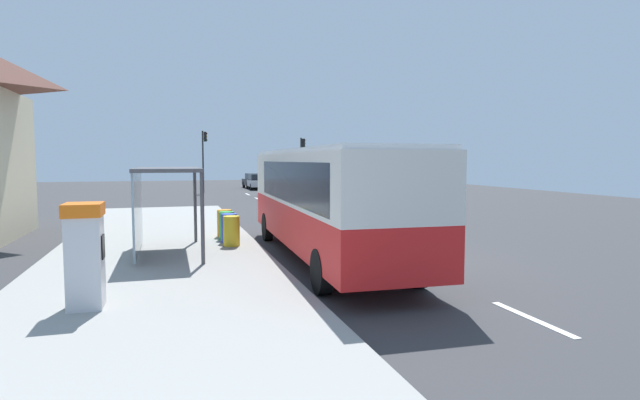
{
  "coord_description": "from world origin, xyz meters",
  "views": [
    {
      "loc": [
        -6.06,
        -13.59,
        2.91
      ],
      "look_at": [
        -1.0,
        3.4,
        1.5
      ],
      "focal_mm": 28.5,
      "sensor_mm": 36.0,
      "label": 1
    }
  ],
  "objects_px": {
    "sedan_near": "(258,181)",
    "recycling_bin_blue": "(229,228)",
    "bus_shelter": "(157,188)",
    "recycling_bin_yellow": "(231,231)",
    "white_van": "(282,180)",
    "recycling_bin_green": "(227,225)",
    "recycling_bin_orange": "(225,223)",
    "bus": "(326,197)",
    "ticket_machine": "(85,255)",
    "traffic_light_near_side": "(302,156)",
    "sedan_far": "(255,181)",
    "traffic_light_far_side": "(204,152)"
  },
  "relations": [
    {
      "from": "recycling_bin_blue",
      "to": "recycling_bin_orange",
      "type": "height_order",
      "value": "same"
    },
    {
      "from": "bus",
      "to": "traffic_light_near_side",
      "type": "height_order",
      "value": "traffic_light_near_side"
    },
    {
      "from": "recycling_bin_green",
      "to": "traffic_light_far_side",
      "type": "xyz_separation_m",
      "value": [
        1.09,
        27.79,
        2.92
      ]
    },
    {
      "from": "sedan_far",
      "to": "recycling_bin_blue",
      "type": "xyz_separation_m",
      "value": [
        -6.5,
        -34.73,
        -0.14
      ]
    },
    {
      "from": "ticket_machine",
      "to": "recycling_bin_orange",
      "type": "xyz_separation_m",
      "value": [
        3.37,
        8.14,
        -0.52
      ]
    },
    {
      "from": "ticket_machine",
      "to": "recycling_bin_green",
      "type": "xyz_separation_m",
      "value": [
        3.37,
        7.44,
        -0.52
      ]
    },
    {
      "from": "sedan_near",
      "to": "ticket_machine",
      "type": "distance_m",
      "value": 40.75
    },
    {
      "from": "sedan_near",
      "to": "bus_shelter",
      "type": "height_order",
      "value": "bus_shelter"
    },
    {
      "from": "bus",
      "to": "white_van",
      "type": "height_order",
      "value": "bus"
    },
    {
      "from": "bus",
      "to": "recycling_bin_yellow",
      "type": "bearing_deg",
      "value": 140.08
    },
    {
      "from": "sedan_near",
      "to": "recycling_bin_yellow",
      "type": "distance_m",
      "value": 34.12
    },
    {
      "from": "recycling_bin_yellow",
      "to": "recycling_bin_blue",
      "type": "xyz_separation_m",
      "value": [
        0.0,
        0.7,
        0.0
      ]
    },
    {
      "from": "bus_shelter",
      "to": "recycling_bin_orange",
      "type": "bearing_deg",
      "value": 52.06
    },
    {
      "from": "bus_shelter",
      "to": "recycling_bin_yellow",
      "type": "bearing_deg",
      "value": 18.45
    },
    {
      "from": "white_van",
      "to": "recycling_bin_orange",
      "type": "distance_m",
      "value": 20.83
    },
    {
      "from": "sedan_near",
      "to": "ticket_machine",
      "type": "height_order",
      "value": "ticket_machine"
    },
    {
      "from": "sedan_far",
      "to": "bus",
      "type": "bearing_deg",
      "value": -96.11
    },
    {
      "from": "recycling_bin_green",
      "to": "traffic_light_far_side",
      "type": "bearing_deg",
      "value": 87.74
    },
    {
      "from": "white_van",
      "to": "recycling_bin_blue",
      "type": "height_order",
      "value": "white_van"
    },
    {
      "from": "sedan_near",
      "to": "recycling_bin_yellow",
      "type": "xyz_separation_m",
      "value": [
        -6.5,
        -33.49,
        -0.14
      ]
    },
    {
      "from": "sedan_near",
      "to": "recycling_bin_blue",
      "type": "height_order",
      "value": "sedan_near"
    },
    {
      "from": "white_van",
      "to": "sedan_far",
      "type": "xyz_separation_m",
      "value": [
        0.1,
        13.52,
        -0.55
      ]
    },
    {
      "from": "traffic_light_near_side",
      "to": "recycling_bin_yellow",
      "type": "bearing_deg",
      "value": -108.87
    },
    {
      "from": "traffic_light_near_side",
      "to": "traffic_light_far_side",
      "type": "bearing_deg",
      "value": 174.69
    },
    {
      "from": "recycling_bin_orange",
      "to": "bus_shelter",
      "type": "height_order",
      "value": "bus_shelter"
    },
    {
      "from": "white_van",
      "to": "traffic_light_far_side",
      "type": "xyz_separation_m",
      "value": [
        -5.31,
        7.27,
        2.23
      ]
    },
    {
      "from": "white_van",
      "to": "recycling_bin_green",
      "type": "xyz_separation_m",
      "value": [
        -6.4,
        -20.51,
        -0.69
      ]
    },
    {
      "from": "ticket_machine",
      "to": "recycling_bin_green",
      "type": "bearing_deg",
      "value": 65.62
    },
    {
      "from": "sedan_near",
      "to": "recycling_bin_blue",
      "type": "xyz_separation_m",
      "value": [
        -6.5,
        -32.79,
        -0.14
      ]
    },
    {
      "from": "recycling_bin_yellow",
      "to": "recycling_bin_orange",
      "type": "height_order",
      "value": "same"
    },
    {
      "from": "white_van",
      "to": "recycling_bin_green",
      "type": "bearing_deg",
      "value": -107.33
    },
    {
      "from": "sedan_near",
      "to": "traffic_light_far_side",
      "type": "distance_m",
      "value": 7.45
    },
    {
      "from": "bus",
      "to": "ticket_machine",
      "type": "relative_size",
      "value": 5.71
    },
    {
      "from": "white_van",
      "to": "traffic_light_near_side",
      "type": "bearing_deg",
      "value": 62.97
    },
    {
      "from": "ticket_machine",
      "to": "white_van",
      "type": "bearing_deg",
      "value": 70.73
    },
    {
      "from": "recycling_bin_blue",
      "to": "ticket_machine",
      "type": "bearing_deg",
      "value": -116.58
    },
    {
      "from": "traffic_light_far_side",
      "to": "recycling_bin_yellow",
      "type": "bearing_deg",
      "value": -92.15
    },
    {
      "from": "bus",
      "to": "white_van",
      "type": "distance_m",
      "value": 24.32
    },
    {
      "from": "bus",
      "to": "recycling_bin_blue",
      "type": "height_order",
      "value": "bus"
    },
    {
      "from": "white_van",
      "to": "recycling_bin_orange",
      "type": "xyz_separation_m",
      "value": [
        -6.4,
        -19.81,
        -0.69
      ]
    },
    {
      "from": "ticket_machine",
      "to": "recycling_bin_green",
      "type": "relative_size",
      "value": 2.04
    },
    {
      "from": "sedan_far",
      "to": "recycling_bin_orange",
      "type": "xyz_separation_m",
      "value": [
        -6.5,
        -33.33,
        -0.14
      ]
    },
    {
      "from": "ticket_machine",
      "to": "traffic_light_near_side",
      "type": "distance_m",
      "value": 36.89
    },
    {
      "from": "recycling_bin_blue",
      "to": "recycling_bin_yellow",
      "type": "bearing_deg",
      "value": -90.0
    },
    {
      "from": "white_van",
      "to": "recycling_bin_yellow",
      "type": "bearing_deg",
      "value": -106.28
    },
    {
      "from": "traffic_light_near_side",
      "to": "bus_shelter",
      "type": "relative_size",
      "value": 1.22
    },
    {
      "from": "recycling_bin_green",
      "to": "traffic_light_far_side",
      "type": "relative_size",
      "value": 0.18
    },
    {
      "from": "recycling_bin_yellow",
      "to": "recycling_bin_green",
      "type": "distance_m",
      "value": 1.4
    },
    {
      "from": "sedan_near",
      "to": "traffic_light_far_side",
      "type": "bearing_deg",
      "value": -141.43
    },
    {
      "from": "white_van",
      "to": "traffic_light_near_side",
      "type": "xyz_separation_m",
      "value": [
        3.3,
        6.47,
        1.91
      ]
    }
  ]
}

